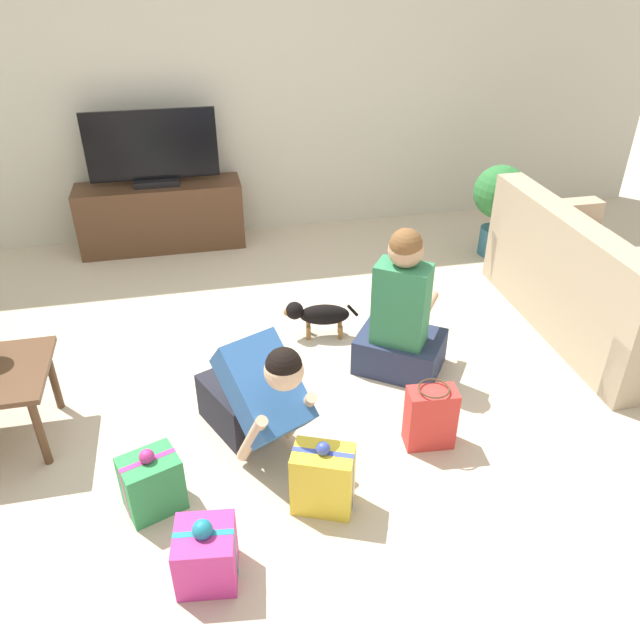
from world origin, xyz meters
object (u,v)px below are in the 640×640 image
potted_plant_corner_right (499,199)px  gift_box_b (206,554)px  dog (318,314)px  sofa_right (595,288)px  person_kneeling (255,395)px  person_sitting (401,320)px  gift_box_a (323,479)px  tv_console (162,216)px  gift_box_c (152,483)px  gift_bag_a (430,417)px  tv (153,153)px

potted_plant_corner_right → gift_box_b: (-2.64, -2.76, -0.36)m
dog → sofa_right: bearing=92.4°
sofa_right → person_kneeling: 2.57m
person_sitting → gift_box_b: (-1.29, -1.29, -0.23)m
person_kneeling → gift_box_a: person_kneeling is taller
gift_box_a → gift_box_b: bearing=-153.5°
tv_console → gift_box_a: size_ratio=3.46×
gift_box_b → dog: bearing=64.0°
person_kneeling → person_sitting: 1.09m
gift_box_c → gift_bag_a: gift_bag_a is taller
tv → person_sitting: tv is taller
tv → person_kneeling: 2.82m
dog → gift_box_c: 1.72m
gift_box_b → gift_bag_a: size_ratio=0.89×
gift_box_c → gift_bag_a: size_ratio=0.96×
potted_plant_corner_right → tv: bearing=164.9°
gift_box_b → gift_bag_a: gift_bag_a is taller
tv_console → tv: bearing=180.0°
person_kneeling → gift_box_b: bearing=-136.8°
person_sitting → gift_box_b: bearing=80.1°
sofa_right → gift_bag_a: size_ratio=4.70×
dog → gift_box_a: gift_box_a is taller
gift_box_b → gift_box_c: gift_box_c is taller
gift_box_c → person_kneeling: bearing=31.4°
sofa_right → potted_plant_corner_right: size_ratio=2.28×
person_kneeling → gift_bag_a: 0.95m
tv_console → potted_plant_corner_right: 2.91m
sofa_right → gift_box_b: size_ratio=5.25×
sofa_right → gift_box_a: bearing=119.0°
person_sitting → tv_console: bearing=-21.7°
tv → gift_bag_a: bearing=-64.3°
sofa_right → gift_box_c: bearing=109.4°
potted_plant_corner_right → person_kneeling: 3.05m
tv → gift_bag_a: (1.40, -2.92, -0.67)m
person_kneeling → gift_box_c: (-0.55, -0.33, -0.19)m
gift_bag_a → tv_console: bearing=115.7°
tv → gift_box_a: 3.38m
gift_box_b → potted_plant_corner_right: bearing=46.3°
tv_console → potted_plant_corner_right: bearing=-15.1°
potted_plant_corner_right → dog: bearing=-151.0°
tv → dog: tv is taller
tv → potted_plant_corner_right: tv is taller
gift_box_a → gift_bag_a: gift_box_a is taller
tv → gift_box_b: tv is taller
person_sitting → gift_bag_a: (-0.05, -0.69, -0.19)m
tv_console → sofa_right: bearing=-34.2°
gift_box_a → tv_console: bearing=102.9°
tv → gift_bag_a: size_ratio=2.81×
sofa_right → potted_plant_corner_right: sofa_right is taller
tv_console → gift_bag_a: tv_console is taller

